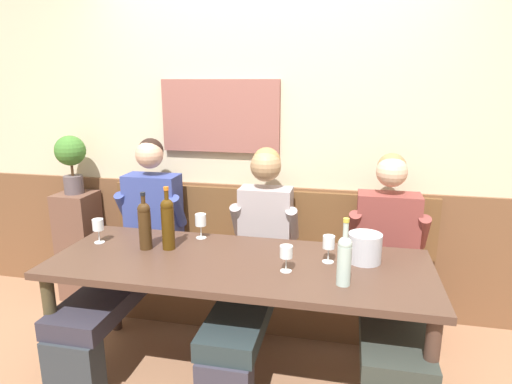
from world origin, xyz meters
TOP-DOWN VIEW (x-y plane):
  - room_wall_back at (-0.00, 1.09)m, footprint 6.80×0.12m
  - wood_wainscot_panel at (0.00, 1.04)m, footprint 6.80×0.03m
  - wall_bench at (0.00, 0.83)m, footprint 2.42×0.42m
  - dining_table at (0.00, 0.13)m, footprint 2.12×0.79m
  - person_right_seat at (-0.83, 0.47)m, footprint 0.50×1.25m
  - person_center_left_seat at (0.02, 0.47)m, footprint 0.47×1.25m
  - person_center_right_seat at (0.85, 0.46)m, footprint 0.51×1.25m
  - ice_bucket at (0.68, 0.27)m, footprint 0.18×0.18m
  - wine_bottle_clear_water at (-0.59, 0.19)m, footprint 0.08×0.08m
  - wine_bottle_green_tall at (-0.45, 0.22)m, footprint 0.08×0.08m
  - wine_bottle_amber_mid at (0.58, -0.04)m, footprint 0.07×0.07m
  - wine_glass_center_front at (0.28, 0.05)m, footprint 0.07×0.07m
  - wine_glass_left_end at (-0.92, 0.22)m, footprint 0.07×0.07m
  - wine_glass_by_bottle at (-0.32, 0.43)m, footprint 0.07×0.07m
  - wine_glass_right_end at (0.49, 0.22)m, footprint 0.07×0.07m
  - corner_pedestal at (-1.51, 0.86)m, footprint 0.28×0.28m
  - potted_plant at (-1.51, 0.86)m, footprint 0.23×0.23m

SIDE VIEW (x-z plane):
  - wall_bench at x=0.00m, z-range -0.19..0.75m
  - corner_pedestal at x=-1.51m, z-range 0.00..0.87m
  - wood_wainscot_panel at x=0.00m, z-range 0.00..0.96m
  - person_center_right_seat at x=0.85m, z-range -0.02..1.25m
  - person_center_left_seat at x=0.02m, z-range -0.01..1.27m
  - person_right_seat at x=-0.83m, z-range -0.03..1.30m
  - dining_table at x=0.00m, z-range 0.29..1.03m
  - ice_bucket at x=0.68m, z-range 0.75..0.91m
  - wine_glass_center_front at x=0.28m, z-range 0.78..0.92m
  - wine_glass_right_end at x=0.49m, z-range 0.78..0.93m
  - wine_glass_left_end at x=-0.92m, z-range 0.78..0.93m
  - wine_glass_by_bottle at x=-0.32m, z-range 0.78..0.94m
  - wine_bottle_amber_mid at x=0.58m, z-range 0.71..1.06m
  - wine_bottle_clear_water at x=-0.59m, z-range 0.73..1.07m
  - wine_bottle_green_tall at x=-0.45m, z-range 0.72..1.10m
  - potted_plant at x=-1.51m, z-range 0.93..1.38m
  - room_wall_back at x=0.00m, z-range 0.00..2.80m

